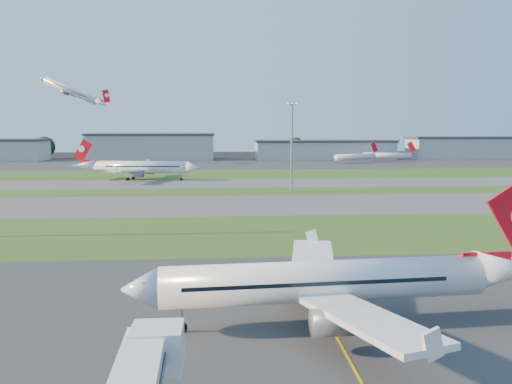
{
  "coord_description": "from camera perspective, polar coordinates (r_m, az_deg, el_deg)",
  "views": [
    {
      "loc": [
        -5.09,
        -34.64,
        18.65
      ],
      "look_at": [
        1.06,
        54.75,
        7.0
      ],
      "focal_mm": 35.0,
      "sensor_mm": 36.0,
      "label": 1
    }
  ],
  "objects": [
    {
      "name": "tree_mid_east",
      "position": [
        307.2,
        4.52,
        5.18
      ],
      "size": [
        11.55,
        11.55,
        12.6
      ],
      "color": "black",
      "rests_on": "ground"
    },
    {
      "name": "apron_far",
      "position": [
        260.36,
        -2.81,
        3.29
      ],
      "size": [
        400.0,
        80.0,
        0.01
      ],
      "primitive_type": "cube",
      "color": "#333335",
      "rests_on": "ground"
    },
    {
      "name": "airliner_taxiing",
      "position": [
        181.74,
        -13.14,
        2.77
      ],
      "size": [
        41.39,
        34.84,
        12.99
      ],
      "rotation": [
        0.0,
        0.0,
        2.98
      ],
      "color": "white",
      "rests_on": "ground"
    },
    {
      "name": "mini_jet_near",
      "position": [
        267.96,
        11.32,
        3.98
      ],
      "size": [
        26.52,
        14.15,
        9.48
      ],
      "rotation": [
        0.0,
        0.0,
        0.45
      ],
      "color": "white",
      "rests_on": "ground"
    },
    {
      "name": "yellow_line",
      "position": [
        40.61,
        11.63,
        -20.09
      ],
      "size": [
        0.25,
        60.0,
        0.02
      ],
      "primitive_type": "cube",
      "color": "gold",
      "rests_on": "ground"
    },
    {
      "name": "taxiway_b",
      "position": [
        167.75,
        -2.18,
        1.02
      ],
      "size": [
        300.0,
        26.0,
        0.01
      ],
      "primitive_type": "cube",
      "color": "#515154",
      "rests_on": "ground"
    },
    {
      "name": "hangar_east",
      "position": [
        296.09,
        7.8,
        4.82
      ],
      "size": [
        81.6,
        23.0,
        11.2
      ],
      "color": "gray",
      "rests_on": "ground"
    },
    {
      "name": "taxiway_a",
      "position": [
        121.19,
        -1.49,
        -1.45
      ],
      "size": [
        300.0,
        32.0,
        0.01
      ],
      "primitive_type": "cube",
      "color": "#515154",
      "rests_on": "ground"
    },
    {
      "name": "tree_west",
      "position": [
        322.4,
        -23.01,
        4.77
      ],
      "size": [
        12.1,
        12.1,
        13.2
      ],
      "color": "black",
      "rests_on": "ground"
    },
    {
      "name": "ground",
      "position": [
        39.67,
        4.17,
        -20.65
      ],
      "size": [
        700.0,
        700.0,
        0.0
      ],
      "primitive_type": "plane",
      "color": "black",
      "rests_on": "ground"
    },
    {
      "name": "airliner_parked",
      "position": [
        48.19,
        8.19,
        -10.16
      ],
      "size": [
        38.06,
        32.21,
        11.87
      ],
      "rotation": [
        0.0,
        0.0,
        0.07
      ],
      "color": "white",
      "rests_on": "ground"
    },
    {
      "name": "tree_mid_west",
      "position": [
        301.28,
        -6.8,
        4.92
      ],
      "size": [
        9.9,
        9.9,
        10.8
      ],
      "color": "black",
      "rests_on": "ground"
    },
    {
      "name": "grass_strip_c",
      "position": [
        200.57,
        -2.47,
        2.07
      ],
      "size": [
        300.0,
        40.0,
        0.01
      ],
      "primitive_type": "cube",
      "color": "#3A511B",
      "rests_on": "ground"
    },
    {
      "name": "grass_strip_a",
      "position": [
        88.77,
        -0.57,
        -4.72
      ],
      "size": [
        300.0,
        34.0,
        0.01
      ],
      "primitive_type": "cube",
      "color": "#3A511B",
      "rests_on": "ground"
    },
    {
      "name": "tree_east",
      "position": [
        324.91,
        17.82,
        4.85
      ],
      "size": [
        10.45,
        10.45,
        11.4
      ],
      "color": "black",
      "rests_on": "ground"
    },
    {
      "name": "apron_near",
      "position": [
        39.66,
        4.17,
        -20.65
      ],
      "size": [
        300.0,
        70.0,
        0.01
      ],
      "primitive_type": "cube",
      "color": "#333335",
      "rests_on": "ground"
    },
    {
      "name": "mini_jet_far",
      "position": [
        284.63,
        14.78,
        4.07
      ],
      "size": [
        28.5,
        7.31,
        9.48
      ],
      "rotation": [
        0.0,
        0.0,
        -0.16
      ],
      "color": "white",
      "rests_on": "ground"
    },
    {
      "name": "hangar_far_east",
      "position": [
        331.16,
        25.06,
        4.63
      ],
      "size": [
        96.9,
        23.0,
        13.2
      ],
      "color": "gray",
      "rests_on": "ground"
    },
    {
      "name": "hangar_west",
      "position": [
        292.58,
        -11.82,
        5.09
      ],
      "size": [
        71.4,
        23.0,
        15.2
      ],
      "color": "gray",
      "rests_on": "ground"
    },
    {
      "name": "grass_strip_b",
      "position": [
        145.92,
        -1.91,
        0.06
      ],
      "size": [
        300.0,
        18.0,
        0.01
      ],
      "primitive_type": "cube",
      "color": "#3A511B",
      "rests_on": "ground"
    },
    {
      "name": "airliner_departing",
      "position": [
        269.55,
        -20.37,
        10.77
      ],
      "size": [
        33.64,
        28.51,
        10.49
      ],
      "rotation": [
        0.0,
        0.0,
        -0.04
      ],
      "color": "white"
    },
    {
      "name": "light_mast_centre",
      "position": [
        144.1,
        4.1,
        5.86
      ],
      "size": [
        3.2,
        0.7,
        25.8
      ],
      "color": "gray",
      "rests_on": "ground"
    }
  ]
}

